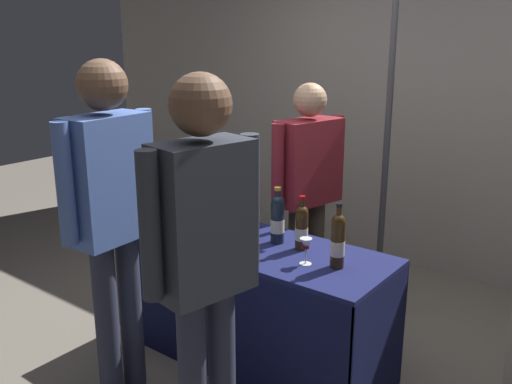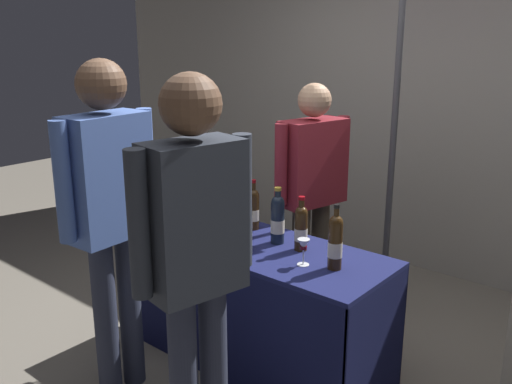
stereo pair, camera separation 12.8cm
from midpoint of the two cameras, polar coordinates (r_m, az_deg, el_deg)
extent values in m
plane|color=gray|center=(3.49, -1.09, -16.60)|extent=(12.00, 12.00, 0.00)
cube|color=#9E998E|center=(4.69, 14.13, 7.53)|extent=(6.70, 0.12, 2.46)
cube|color=#191E51|center=(3.16, -1.16, -5.46)|extent=(1.56, 0.61, 0.02)
cube|color=#141942|center=(3.11, -4.63, -13.36)|extent=(1.56, 0.01, 0.71)
cube|color=#141942|center=(3.52, 1.93, -9.64)|extent=(1.56, 0.01, 0.71)
cube|color=#141942|center=(3.79, -10.36, -7.96)|extent=(0.01, 0.61, 0.71)
cube|color=#141942|center=(2.95, 11.10, -15.39)|extent=(0.01, 0.61, 0.71)
cylinder|color=#38230F|center=(3.35, -1.52, -2.05)|extent=(0.07, 0.07, 0.21)
sphere|color=#38230F|center=(3.32, -1.53, -0.31)|extent=(0.07, 0.07, 0.07)
cylinder|color=#38230F|center=(3.31, -1.53, 0.31)|extent=(0.03, 0.03, 0.07)
cylinder|color=maroon|center=(3.29, -1.54, 1.09)|extent=(0.03, 0.03, 0.02)
cylinder|color=beige|center=(3.35, -1.51, -2.33)|extent=(0.07, 0.07, 0.07)
cylinder|color=#38230F|center=(3.21, -2.23, -2.68)|extent=(0.07, 0.07, 0.23)
sphere|color=#38230F|center=(3.17, -2.25, -0.69)|extent=(0.07, 0.07, 0.07)
cylinder|color=#38230F|center=(3.16, -2.26, -0.03)|extent=(0.03, 0.03, 0.08)
cylinder|color=black|center=(3.15, -2.27, 0.79)|extent=(0.03, 0.03, 0.02)
cylinder|color=beige|center=(3.21, -2.23, -3.00)|extent=(0.07, 0.07, 0.07)
cylinder|color=#38230F|center=(3.04, 3.44, -3.94)|extent=(0.07, 0.07, 0.21)
sphere|color=#38230F|center=(3.01, 3.48, -2.03)|extent=(0.07, 0.07, 0.07)
cylinder|color=#38230F|center=(3.00, 3.49, -1.39)|extent=(0.03, 0.03, 0.07)
cylinder|color=maroon|center=(2.99, 3.50, -0.58)|extent=(0.03, 0.03, 0.02)
cylinder|color=beige|center=(3.05, 3.44, -4.24)|extent=(0.07, 0.07, 0.07)
cylinder|color=#38230F|center=(3.33, -4.57, -2.19)|extent=(0.08, 0.08, 0.22)
sphere|color=#38230F|center=(3.30, -4.61, -0.41)|extent=(0.07, 0.07, 0.07)
cylinder|color=#38230F|center=(3.29, -4.63, 0.19)|extent=(0.03, 0.03, 0.07)
cylinder|color=maroon|center=(3.27, -4.64, 0.96)|extent=(0.03, 0.03, 0.02)
cylinder|color=beige|center=(3.33, -4.57, -2.47)|extent=(0.08, 0.08, 0.07)
cylinder|color=#38230F|center=(2.83, 7.00, -5.31)|extent=(0.07, 0.07, 0.24)
sphere|color=#38230F|center=(2.78, 7.08, -2.96)|extent=(0.07, 0.07, 0.07)
cylinder|color=#38230F|center=(2.77, 7.11, -2.24)|extent=(0.03, 0.03, 0.07)
cylinder|color=black|center=(2.76, 7.14, -1.34)|extent=(0.03, 0.03, 0.02)
cylinder|color=beige|center=(2.83, 6.98, -5.68)|extent=(0.07, 0.07, 0.08)
cylinder|color=black|center=(3.17, -4.30, -3.18)|extent=(0.07, 0.07, 0.21)
sphere|color=black|center=(3.14, -4.34, -1.37)|extent=(0.07, 0.07, 0.07)
cylinder|color=black|center=(3.13, -4.35, -0.70)|extent=(0.03, 0.03, 0.08)
cylinder|color=black|center=(3.11, -4.37, 0.12)|extent=(0.03, 0.03, 0.02)
cylinder|color=beige|center=(3.17, -4.29, -3.46)|extent=(0.07, 0.07, 0.07)
cylinder|color=#192333|center=(3.13, 1.02, -3.12)|extent=(0.08, 0.08, 0.24)
sphere|color=#192333|center=(3.09, 1.03, -1.04)|extent=(0.07, 0.07, 0.07)
cylinder|color=#192333|center=(3.08, 1.03, -0.44)|extent=(0.03, 0.03, 0.07)
cylinder|color=#B7932D|center=(3.07, 1.04, 0.33)|extent=(0.04, 0.04, 0.02)
cylinder|color=beige|center=(3.14, 1.02, -3.44)|extent=(0.08, 0.08, 0.08)
cylinder|color=silver|center=(2.89, 3.77, -7.28)|extent=(0.06, 0.06, 0.00)
cylinder|color=silver|center=(2.88, 3.78, -6.54)|extent=(0.01, 0.01, 0.08)
cone|color=silver|center=(2.85, 3.81, -5.27)|extent=(0.06, 0.06, 0.06)
cylinder|color=#590C19|center=(2.86, 3.80, -5.57)|extent=(0.03, 0.03, 0.01)
cylinder|color=silver|center=(3.25, -5.78, -4.66)|extent=(0.07, 0.07, 0.00)
cylinder|color=silver|center=(3.24, -5.80, -4.07)|extent=(0.01, 0.01, 0.07)
cone|color=silver|center=(3.21, -5.83, -2.88)|extent=(0.07, 0.07, 0.07)
cylinder|color=#590C19|center=(3.22, -5.82, -3.23)|extent=(0.04, 0.04, 0.02)
cylinder|color=silver|center=(3.43, -8.36, -1.93)|extent=(0.09, 0.09, 0.19)
cylinder|color=#38722D|center=(3.39, -8.62, 0.04)|extent=(0.03, 0.02, 0.25)
ellipsoid|color=pink|center=(3.36, -8.97, 2.08)|extent=(0.03, 0.03, 0.05)
cylinder|color=#38722D|center=(3.39, -8.48, 0.43)|extent=(0.05, 0.03, 0.29)
ellipsoid|color=red|center=(3.38, -8.69, 2.90)|extent=(0.03, 0.03, 0.05)
cylinder|color=#38722D|center=(3.39, -8.52, 0.40)|extent=(0.03, 0.04, 0.29)
ellipsoid|color=pink|center=(3.36, -8.29, 2.82)|extent=(0.03, 0.03, 0.05)
cylinder|color=#38722D|center=(3.39, -8.00, -0.23)|extent=(0.01, 0.03, 0.21)
ellipsoid|color=red|center=(3.35, -8.24, 1.48)|extent=(0.03, 0.03, 0.05)
cube|color=silver|center=(3.04, -1.94, -4.59)|extent=(0.11, 0.07, 0.15)
cylinder|color=#4C4233|center=(3.93, 5.07, -6.30)|extent=(0.12, 0.12, 0.78)
cylinder|color=#4C4233|center=(3.82, 3.19, -6.95)|extent=(0.12, 0.12, 0.78)
cube|color=maroon|center=(3.67, 4.35, 3.07)|extent=(0.30, 0.49, 0.56)
sphere|color=tan|center=(3.60, 4.48, 9.31)|extent=(0.22, 0.22, 0.22)
cylinder|color=maroon|center=(3.86, 7.24, 3.95)|extent=(0.08, 0.08, 0.51)
cylinder|color=maroon|center=(3.49, 1.17, 2.80)|extent=(0.08, 0.08, 0.51)
cylinder|color=#2D3347|center=(2.57, -4.97, -18.26)|extent=(0.12, 0.12, 0.87)
cube|color=#2D333D|center=(2.20, -7.01, -2.77)|extent=(0.28, 0.42, 0.61)
sphere|color=brown|center=(2.10, -7.42, 8.80)|extent=(0.24, 0.24, 0.24)
cylinder|color=#2D333D|center=(2.07, -12.48, -3.49)|extent=(0.08, 0.08, 0.57)
cylinder|color=#2D333D|center=(2.33, -2.20, -0.96)|extent=(0.08, 0.08, 0.57)
cylinder|color=#2D3347|center=(3.06, -16.06, -12.75)|extent=(0.12, 0.12, 0.88)
cylinder|color=#2D3347|center=(3.15, -13.75, -11.70)|extent=(0.12, 0.12, 0.88)
cube|color=#4C6BB7|center=(2.84, -15.95, 1.31)|extent=(0.23, 0.42, 0.62)
sphere|color=brown|center=(2.76, -16.67, 10.38)|extent=(0.24, 0.24, 0.24)
cylinder|color=#4C6BB7|center=(2.68, -20.13, 0.68)|extent=(0.08, 0.08, 0.57)
cylinder|color=#4C6BB7|center=(2.99, -12.27, 2.79)|extent=(0.08, 0.08, 0.57)
cylinder|color=#47474C|center=(3.87, 12.20, 4.72)|extent=(0.04, 0.04, 2.29)
camera|label=1|loc=(0.06, -91.20, -0.34)|focal=39.42mm
camera|label=2|loc=(0.06, 88.80, 0.34)|focal=39.42mm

